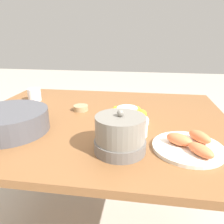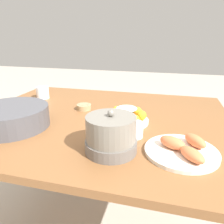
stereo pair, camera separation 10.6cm
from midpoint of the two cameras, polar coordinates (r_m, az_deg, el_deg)
name	(u,v)px [view 2 (the right image)]	position (r m, az deg, el deg)	size (l,w,h in m)	color
dining_table	(99,134)	(1.14, -0.75, -5.79)	(1.30, 1.05, 0.77)	brown
cake_plate	(126,117)	(1.04, 6.66, -1.25)	(0.21, 0.21, 0.08)	silver
serving_bowl	(11,116)	(1.06, -22.37, -1.10)	(0.33, 0.33, 0.09)	#4C4C51
sauce_bowl	(84,107)	(1.22, -4.88, 1.34)	(0.08, 0.08, 0.03)	tan
seafood_platter	(183,149)	(0.83, 21.60, -9.17)	(0.26, 0.26, 0.06)	silver
cup_near	(43,93)	(1.47, -15.72, 4.87)	(0.08, 0.08, 0.08)	white
cup_far	(135,130)	(0.90, 9.29, -4.65)	(0.07, 0.07, 0.06)	white
warming_pot	(111,135)	(0.77, 3.69, -5.99)	(0.19, 0.19, 0.16)	#66605B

